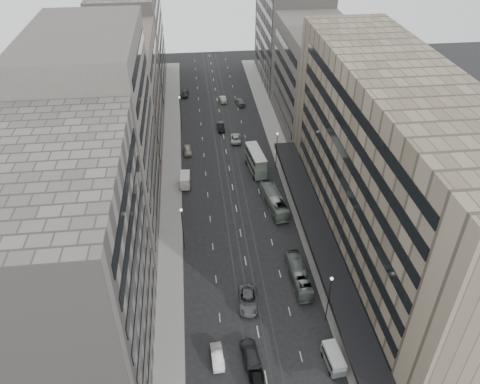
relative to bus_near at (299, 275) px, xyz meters
name	(u,v)px	position (x,y,z in m)	size (l,w,h in m)	color
ground	(252,298)	(-7.47, -2.58, -1.33)	(220.00, 220.00, 0.00)	black
sidewalk_right	(284,161)	(4.53, 34.92, -1.26)	(4.00, 125.00, 0.15)	gray
sidewalk_left	(172,168)	(-19.47, 34.92, -1.26)	(4.00, 125.00, 0.15)	gray
department_store	(391,175)	(13.99, 5.42, 13.61)	(19.20, 60.00, 30.00)	gray
building_right_mid	(316,80)	(14.03, 49.42, 10.67)	(15.00, 28.00, 24.00)	#544F49
building_right_far	(290,32)	(14.03, 79.42, 12.67)	(15.00, 32.00, 28.00)	slate
building_left_a	(71,277)	(-28.97, -10.58, 13.67)	(15.00, 28.00, 30.00)	slate
building_left_b	(100,142)	(-28.97, 16.42, 15.67)	(15.00, 26.00, 34.00)	#544F49
building_left_c	(121,98)	(-28.97, 43.42, 11.17)	(15.00, 28.00, 25.00)	#6B5D53
building_left_d	(132,41)	(-28.97, 76.42, 12.67)	(15.00, 38.00, 28.00)	slate
lamp_right_near	(329,294)	(2.23, -7.58, 3.87)	(0.44, 0.44, 8.32)	#262628
lamp_right_far	(277,146)	(2.23, 32.42, 3.87)	(0.44, 0.44, 8.32)	#262628
lamp_left_near	(182,224)	(-17.17, 9.42, 3.87)	(0.44, 0.44, 8.32)	#262628
lamp_left_far	(180,109)	(-17.17, 52.42, 3.87)	(0.44, 0.44, 8.32)	#262628
bus_near	(299,275)	(0.00, 0.00, 0.00)	(2.24, 9.58, 2.67)	slate
bus_far	(274,201)	(-0.49, 19.03, 0.18)	(2.55, 10.89, 3.03)	gray
double_decker	(256,161)	(-2.12, 31.78, 1.20)	(3.49, 8.82, 4.70)	gray
vw_microbus	(334,358)	(1.28, -14.68, -0.04)	(2.31, 4.47, 2.33)	slate
panel_van	(185,180)	(-16.67, 27.84, 0.10)	(2.19, 4.20, 2.60)	beige
sedan_0	(258,384)	(-8.72, -16.86, -0.53)	(1.90, 4.71, 1.61)	black
sedan_1	(217,357)	(-13.30, -12.39, -0.64)	(1.46, 4.19, 1.38)	silver
sedan_2	(248,300)	(-8.19, -3.53, -0.53)	(2.68, 5.80, 1.61)	#5A5A5C
sedan_3	(250,354)	(-9.02, -12.49, -0.56)	(2.16, 5.31, 1.54)	#242426
sedan_4	(188,150)	(-15.97, 40.65, -0.61)	(1.71, 4.26, 1.45)	#A19785
sedan_5	(221,127)	(-7.79, 50.91, -0.59)	(1.57, 4.50, 1.48)	black
sedan_6	(236,138)	(-4.87, 45.01, -0.63)	(2.34, 5.08, 1.41)	#BCBCB7
sedan_7	(240,102)	(-1.64, 64.55, -0.62)	(1.99, 4.90, 1.42)	#5D5D5F
sedan_8	(185,93)	(-15.97, 71.68, -0.58)	(1.79, 4.44, 1.51)	#29292C
sedan_9	(223,99)	(-5.97, 66.91, -0.64)	(1.48, 4.24, 1.40)	#ACA78F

